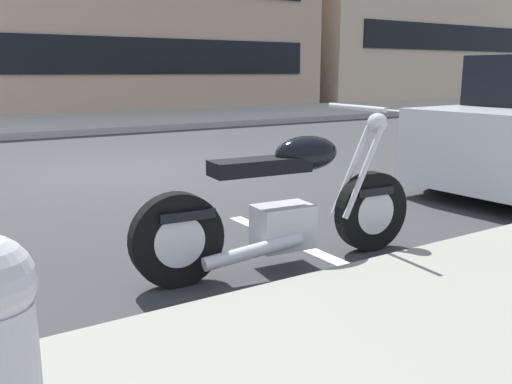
# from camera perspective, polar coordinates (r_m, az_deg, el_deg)

# --- Properties ---
(ground_plane) EXTENTS (260.00, 260.00, 0.00)m
(ground_plane) POSITION_cam_1_polar(r_m,az_deg,el_deg) (7.69, -13.15, 2.12)
(ground_plane) COLOR #333335
(sidewalk_far_curb) EXTENTS (120.00, 5.00, 0.14)m
(sidewalk_far_curb) POSITION_cam_1_polar(r_m,az_deg,el_deg) (20.36, 13.09, 8.53)
(sidewalk_far_curb) COLOR #ADA89E
(sidewalk_far_curb) RESTS_ON ground
(parking_stall_stripe) EXTENTS (0.12, 2.20, 0.01)m
(parking_stall_stripe) POSITION_cam_1_polar(r_m,az_deg,el_deg) (4.24, 5.38, -5.87)
(parking_stall_stripe) COLOR silver
(parking_stall_stripe) RESTS_ON ground
(parked_motorcycle) EXTENTS (2.14, 0.62, 1.10)m
(parked_motorcycle) POSITION_cam_1_polar(r_m,az_deg,el_deg) (3.77, 3.20, -1.61)
(parked_motorcycle) COLOR black
(parked_motorcycle) RESTS_ON ground
(townhouse_far_uphill) EXTENTS (12.50, 11.97, 8.16)m
(townhouse_far_uphill) POSITION_cam_1_polar(r_m,az_deg,el_deg) (23.76, -15.57, 18.61)
(townhouse_far_uphill) COLOR tan
(townhouse_far_uphill) RESTS_ON ground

